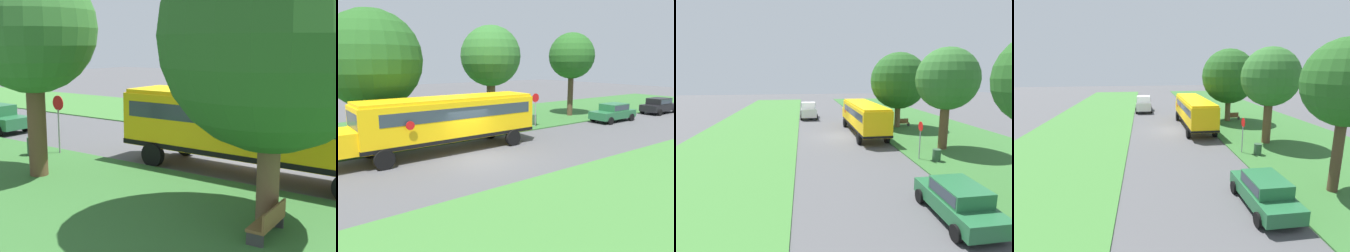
% 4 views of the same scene
% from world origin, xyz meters
% --- Properties ---
extents(ground_plane, '(120.00, 120.00, 0.00)m').
position_xyz_m(ground_plane, '(0.00, 0.00, 0.00)').
color(ground_plane, '#4C4C4F').
extents(grass_verge, '(12.00, 80.00, 0.08)m').
position_xyz_m(grass_verge, '(-10.00, 0.00, 0.04)').
color(grass_verge, '#33662D').
rests_on(grass_verge, ground).
extents(grass_far_side, '(10.00, 80.00, 0.07)m').
position_xyz_m(grass_far_side, '(9.00, 0.00, 0.04)').
color(grass_far_side, '#3D7533').
rests_on(grass_far_side, ground).
extents(school_bus, '(2.84, 12.42, 3.16)m').
position_xyz_m(school_bus, '(-2.54, -0.81, 1.92)').
color(school_bus, yellow).
rests_on(school_bus, ground).
extents(car_green_nearest, '(2.02, 4.40, 1.56)m').
position_xyz_m(car_green_nearest, '(-2.80, 15.52, 0.88)').
color(car_green_nearest, '#236038').
rests_on(car_green_nearest, ground).
extents(car_black_middle, '(2.02, 4.40, 1.56)m').
position_xyz_m(car_black_middle, '(-2.80, 23.17, 0.88)').
color(car_black_middle, black).
rests_on(car_black_middle, ground).
extents(oak_tree_beside_bus, '(6.20, 6.20, 8.37)m').
position_xyz_m(oak_tree_beside_bus, '(-6.98, -3.40, 5.34)').
color(oak_tree_beside_bus, brown).
rests_on(oak_tree_beside_bus, ground).
extents(oak_tree_roadside_mid, '(4.77, 4.77, 8.00)m').
position_xyz_m(oak_tree_roadside_mid, '(-7.57, 5.87, 5.51)').
color(oak_tree_roadside_mid, brown).
rests_on(oak_tree_roadside_mid, ground).
extents(oak_tree_far_end, '(4.28, 4.28, 7.86)m').
position_xyz_m(oak_tree_far_end, '(-6.96, 14.65, 5.62)').
color(oak_tree_far_end, '#4C3826').
rests_on(oak_tree_far_end, ground).
extents(stop_sign, '(0.08, 0.68, 2.74)m').
position_xyz_m(stop_sign, '(-4.60, 7.96, 1.74)').
color(stop_sign, gray).
rests_on(stop_sign, ground).
extents(park_bench, '(1.62, 0.59, 0.92)m').
position_xyz_m(park_bench, '(-7.90, -3.80, 0.47)').
color(park_bench, brown).
rests_on(park_bench, ground).
extents(trash_bin, '(0.56, 0.56, 0.90)m').
position_xyz_m(trash_bin, '(-5.58, 8.59, 0.45)').
color(trash_bin, '#2D4C33').
rests_on(trash_bin, ground).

